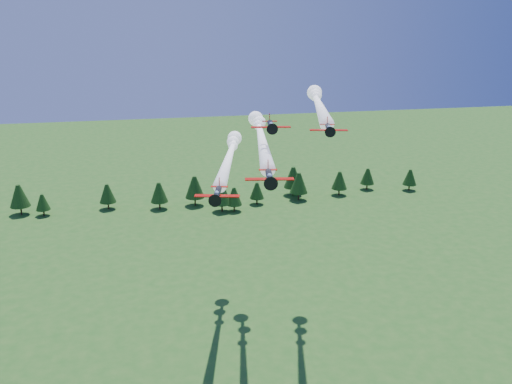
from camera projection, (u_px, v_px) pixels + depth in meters
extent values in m
plane|color=#235A1C|center=(267.00, 384.00, 113.02)|extent=(600.00, 600.00, 0.00)
cylinder|color=black|center=(269.00, 176.00, 91.52)|extent=(2.01, 5.84, 1.06)
cone|color=black|center=(271.00, 182.00, 88.33)|extent=(1.21, 1.12, 1.06)
cone|color=black|center=(271.00, 183.00, 87.72)|extent=(0.54, 0.55, 0.47)
cylinder|color=black|center=(271.00, 184.00, 87.55)|extent=(2.21, 0.42, 2.23)
cube|color=#BF0E03|center=(269.00, 179.00, 91.22)|extent=(8.00, 2.73, 0.13)
cube|color=#BF0E03|center=(268.00, 170.00, 95.10)|extent=(3.19, 1.41, 0.07)
cube|color=#BF0E03|center=(268.00, 165.00, 94.95)|extent=(0.26, 1.01, 1.54)
ellipsoid|color=#81A2C7|center=(270.00, 175.00, 90.48)|extent=(0.97, 1.39, 0.66)
sphere|color=white|center=(259.00, 126.00, 131.82)|extent=(2.30, 2.30, 2.30)
sphere|color=white|center=(258.00, 121.00, 136.95)|extent=(3.00, 3.00, 3.00)
sphere|color=white|center=(257.00, 117.00, 142.07)|extent=(3.70, 3.70, 3.70)
cylinder|color=black|center=(217.00, 193.00, 102.86)|extent=(2.47, 6.04, 1.10)
cone|color=black|center=(215.00, 199.00, 99.56)|extent=(1.30, 1.22, 1.10)
cone|color=black|center=(215.00, 200.00, 98.93)|extent=(0.59, 0.60, 0.48)
cylinder|color=black|center=(215.00, 201.00, 98.75)|extent=(2.26, 0.59, 2.31)
cube|color=#BF0E03|center=(217.00, 196.00, 102.55)|extent=(8.27, 3.36, 0.13)
cube|color=#BF0E03|center=(219.00, 187.00, 106.57)|extent=(3.32, 1.66, 0.08)
cube|color=#BF0E03|center=(219.00, 182.00, 106.40)|extent=(0.34, 1.04, 1.60)
ellipsoid|color=#81A2C7|center=(217.00, 193.00, 101.78)|extent=(1.08, 1.47, 0.69)
sphere|color=white|center=(233.00, 145.00, 139.43)|extent=(2.30, 2.30, 2.30)
sphere|color=white|center=(234.00, 141.00, 144.01)|extent=(3.00, 3.00, 3.00)
sphere|color=white|center=(236.00, 137.00, 148.59)|extent=(3.70, 3.70, 3.70)
cylinder|color=black|center=(329.00, 128.00, 97.61)|extent=(1.98, 4.79, 0.87)
cone|color=black|center=(330.00, 131.00, 94.99)|extent=(1.04, 0.97, 0.87)
cone|color=black|center=(330.00, 132.00, 94.49)|extent=(0.47, 0.47, 0.38)
cylinder|color=black|center=(330.00, 132.00, 94.35)|extent=(1.79, 0.47, 1.84)
cube|color=#BF0E03|center=(329.00, 130.00, 97.36)|extent=(6.57, 2.70, 0.10)
cube|color=#BF0E03|center=(327.00, 124.00, 100.55)|extent=(2.64, 1.33, 0.06)
cube|color=#BF0E03|center=(327.00, 120.00, 100.43)|extent=(0.28, 0.83, 1.27)
ellipsoid|color=#81A2C7|center=(329.00, 127.00, 96.76)|extent=(0.86, 1.17, 0.55)
sphere|color=white|center=(316.00, 97.00, 132.68)|extent=(2.30, 2.30, 2.30)
sphere|color=white|center=(314.00, 94.00, 137.17)|extent=(3.00, 3.00, 3.00)
sphere|color=white|center=(313.00, 92.00, 141.66)|extent=(3.70, 3.70, 3.70)
cylinder|color=black|center=(271.00, 125.00, 106.07)|extent=(1.83, 5.47, 1.00)
cone|color=black|center=(272.00, 128.00, 103.09)|extent=(1.13, 1.04, 1.00)
cone|color=black|center=(272.00, 129.00, 102.52)|extent=(0.50, 0.51, 0.44)
cylinder|color=black|center=(272.00, 129.00, 102.36)|extent=(2.07, 0.37, 2.09)
cube|color=#BF0E03|center=(271.00, 127.00, 105.79)|extent=(7.49, 2.49, 0.12)
cube|color=#BF0E03|center=(270.00, 121.00, 109.42)|extent=(2.99, 1.29, 0.07)
cube|color=#BF0E03|center=(270.00, 117.00, 109.28)|extent=(0.24, 0.95, 1.44)
ellipsoid|color=#81A2C7|center=(271.00, 124.00, 105.10)|extent=(0.90, 1.29, 0.62)
cylinder|color=#382314|center=(21.00, 210.00, 206.42)|extent=(0.60, 0.60, 3.13)
cone|color=#16340F|center=(19.00, 196.00, 204.73)|extent=(7.16, 7.16, 8.06)
cylinder|color=#382314|center=(339.00, 192.00, 228.33)|extent=(0.60, 0.60, 2.70)
cone|color=#16340F|center=(340.00, 180.00, 226.87)|extent=(6.17, 6.17, 6.95)
cylinder|color=#382314|center=(44.00, 213.00, 205.45)|extent=(0.60, 0.60, 2.24)
cone|color=#16340F|center=(43.00, 202.00, 204.23)|extent=(5.13, 5.13, 5.77)
cylinder|color=#382314|center=(234.00, 208.00, 209.95)|extent=(0.60, 0.60, 2.53)
cone|color=#16340F|center=(234.00, 196.00, 208.58)|extent=(5.78, 5.78, 6.50)
cylinder|color=#382314|center=(409.00, 187.00, 234.36)|extent=(0.60, 0.60, 2.46)
cone|color=#16340F|center=(410.00, 177.00, 233.02)|extent=(5.63, 5.63, 6.33)
cylinder|color=#382314|center=(160.00, 205.00, 212.29)|extent=(0.60, 0.60, 2.84)
cone|color=#16340F|center=(159.00, 192.00, 210.74)|extent=(6.50, 6.50, 7.31)
cylinder|color=#382314|center=(299.00, 196.00, 222.32)|extent=(0.60, 0.60, 3.05)
cone|color=#16340F|center=(299.00, 183.00, 220.67)|extent=(6.98, 6.98, 7.85)
cylinder|color=#382314|center=(108.00, 205.00, 212.27)|extent=(0.60, 0.60, 2.67)
cone|color=#16340F|center=(107.00, 193.00, 210.83)|extent=(6.11, 6.11, 6.87)
cylinder|color=#382314|center=(257.00, 201.00, 217.61)|extent=(0.60, 0.60, 2.39)
cone|color=#16340F|center=(257.00, 190.00, 216.32)|extent=(5.45, 5.45, 6.14)
cylinder|color=#382314|center=(195.00, 201.00, 216.08)|extent=(0.60, 0.60, 3.19)
cone|color=#16340F|center=(195.00, 187.00, 214.35)|extent=(7.30, 7.30, 8.21)
cylinder|color=#382314|center=(367.00, 186.00, 235.54)|extent=(0.60, 0.60, 2.49)
cone|color=#16340F|center=(368.00, 176.00, 234.19)|extent=(5.70, 5.70, 6.42)
cylinder|color=#382314|center=(222.00, 208.00, 209.58)|extent=(0.60, 0.60, 3.00)
cone|color=#16340F|center=(222.00, 194.00, 207.95)|extent=(6.87, 6.87, 7.73)
cylinder|color=#382314|center=(293.00, 191.00, 228.26)|extent=(0.60, 0.60, 3.24)
cone|color=#16340F|center=(293.00, 177.00, 226.50)|extent=(7.41, 7.41, 8.33)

